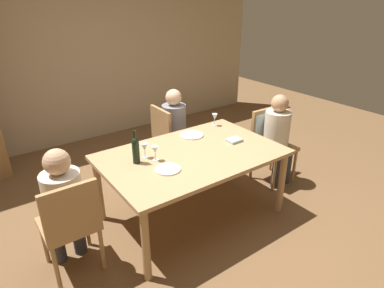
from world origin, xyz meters
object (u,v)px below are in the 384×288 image
(wine_bottle_tall_green, at_px, (136,149))
(dinner_plate_host, at_px, (192,135))
(dinner_plate_guest_left, at_px, (168,169))
(person_woman_host, at_px, (278,134))
(person_man_guest, at_px, (176,125))
(chair_right_end, at_px, (268,135))
(wine_glass_near_left, at_px, (155,150))
(wine_glass_centre, at_px, (145,148))
(wine_glass_near_right, at_px, (215,117))
(person_man_bearded, at_px, (64,202))
(dining_table, at_px, (192,160))
(chair_left_end, at_px, (70,222))
(chair_far_right, at_px, (169,136))

(wine_bottle_tall_green, bearing_deg, dinner_plate_host, 15.71)
(dinner_plate_guest_left, bearing_deg, wine_bottle_tall_green, 119.61)
(person_woman_host, distance_m, person_man_guest, 1.30)
(chair_right_end, xyz_separation_m, wine_glass_near_left, (-1.65, -0.04, 0.26))
(person_man_guest, relative_size, wine_glass_near_left, 7.62)
(wine_glass_near_left, bearing_deg, person_man_guest, 47.37)
(wine_glass_near_left, bearing_deg, wine_glass_centre, 115.79)
(person_man_guest, xyz_separation_m, wine_glass_near_right, (0.24, -0.50, 0.20))
(chair_right_end, xyz_separation_m, person_man_bearded, (-2.55, -0.10, 0.07))
(dining_table, xyz_separation_m, person_woman_host, (1.28, -0.03, -0.02))
(dinner_plate_host, xyz_separation_m, dinner_plate_guest_left, (-0.64, -0.52, 0.00))
(chair_left_end, xyz_separation_m, wine_bottle_tall_green, (0.73, 0.23, 0.36))
(chair_right_end, relative_size, person_man_bearded, 0.80)
(wine_glass_near_left, relative_size, dinner_plate_guest_left, 0.63)
(chair_right_end, relative_size, wine_glass_near_right, 6.17)
(person_man_bearded, xyz_separation_m, person_man_guest, (1.71, 0.93, -0.01))
(wine_glass_near_left, height_order, dinner_plate_host, wine_glass_near_left)
(chair_right_end, relative_size, dinner_plate_guest_left, 3.90)
(chair_left_end, xyz_separation_m, person_man_guest, (1.71, 1.04, 0.12))
(person_man_guest, distance_m, wine_glass_near_left, 1.21)
(person_woman_host, bearing_deg, person_man_guest, -49.20)
(chair_right_end, relative_size, wine_glass_centre, 6.17)
(dining_table, xyz_separation_m, chair_right_end, (1.28, 0.12, -0.08))
(wine_glass_near_right, bearing_deg, chair_far_right, 125.38)
(dinner_plate_host, distance_m, dinner_plate_guest_left, 0.82)
(chair_far_right, height_order, wine_glass_near_right, chair_far_right)
(chair_left_end, height_order, person_man_guest, person_man_guest)
(person_man_bearded, height_order, person_man_guest, person_man_bearded)
(wine_glass_centre, bearing_deg, wine_bottle_tall_green, -156.64)
(wine_glass_near_left, relative_size, wine_glass_centre, 1.00)
(person_woman_host, xyz_separation_m, dinner_plate_host, (-1.02, 0.39, 0.10))
(person_man_bearded, distance_m, dinner_plate_guest_left, 0.92)
(person_woman_host, xyz_separation_m, wine_bottle_tall_green, (-1.82, 0.16, 0.24))
(wine_bottle_tall_green, relative_size, wine_glass_near_right, 2.23)
(wine_glass_centre, bearing_deg, chair_far_right, 45.75)
(chair_left_end, bearing_deg, wine_glass_near_right, 15.71)
(chair_right_end, relative_size, dinner_plate_host, 3.44)
(dining_table, bearing_deg, wine_glass_centre, 156.33)
(chair_left_end, height_order, wine_glass_centre, chair_left_end)
(chair_far_right, height_order, dinner_plate_host, chair_far_right)
(chair_far_right, relative_size, person_woman_host, 0.81)
(person_man_guest, distance_m, wine_bottle_tall_green, 1.30)
(wine_glass_centre, relative_size, dinner_plate_guest_left, 0.63)
(wine_bottle_tall_green, height_order, wine_glass_centre, wine_bottle_tall_green)
(chair_right_end, xyz_separation_m, dinner_plate_host, (-1.02, 0.24, 0.16))
(chair_left_end, bearing_deg, chair_right_end, 4.72)
(wine_glass_near_right, height_order, dinner_plate_host, wine_glass_near_right)
(person_man_bearded, relative_size, wine_bottle_tall_green, 3.46)
(chair_far_right, height_order, wine_glass_centre, chair_far_right)
(chair_right_end, xyz_separation_m, person_woman_host, (0.00, -0.15, 0.06))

